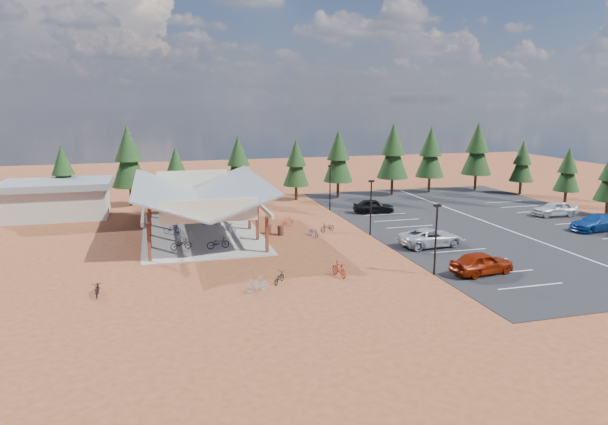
# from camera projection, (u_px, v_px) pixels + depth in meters

# --- Properties ---
(ground) EXTENTS (140.00, 140.00, 0.00)m
(ground) POSITION_uv_depth(u_px,v_px,m) (325.00, 244.00, 46.83)
(ground) COLOR #612E19
(ground) RESTS_ON ground
(asphalt_lot) EXTENTS (27.00, 44.00, 0.04)m
(asphalt_lot) POSITION_uv_depth(u_px,v_px,m) (491.00, 224.00, 54.47)
(asphalt_lot) COLOR black
(asphalt_lot) RESTS_ON ground
(concrete_pad) EXTENTS (10.60, 18.60, 0.10)m
(concrete_pad) POSITION_uv_depth(u_px,v_px,m) (201.00, 232.00, 50.83)
(concrete_pad) COLOR gray
(concrete_pad) RESTS_ON ground
(bike_pavilion) EXTENTS (11.65, 19.40, 4.97)m
(bike_pavilion) POSITION_uv_depth(u_px,v_px,m) (200.00, 193.00, 50.06)
(bike_pavilion) COLOR #522517
(bike_pavilion) RESTS_ON concrete_pad
(outbuilding) EXTENTS (11.00, 7.00, 3.90)m
(outbuilding) POSITION_uv_depth(u_px,v_px,m) (57.00, 199.00, 57.18)
(outbuilding) COLOR #ADA593
(outbuilding) RESTS_ON ground
(lamp_post_0) EXTENTS (0.50, 0.25, 5.14)m
(lamp_post_0) POSITION_uv_depth(u_px,v_px,m) (436.00, 234.00, 38.09)
(lamp_post_0) COLOR black
(lamp_post_0) RESTS_ON ground
(lamp_post_1) EXTENTS (0.50, 0.25, 5.14)m
(lamp_post_1) POSITION_uv_depth(u_px,v_px,m) (371.00, 204.00, 49.41)
(lamp_post_1) COLOR black
(lamp_post_1) RESTS_ON ground
(lamp_post_2) EXTENTS (0.50, 0.25, 5.14)m
(lamp_post_2) POSITION_uv_depth(u_px,v_px,m) (330.00, 184.00, 60.74)
(lamp_post_2) COLOR black
(lamp_post_2) RESTS_ON ground
(trash_bin_0) EXTENTS (0.60, 0.60, 0.90)m
(trash_bin_0) POSITION_uv_depth(u_px,v_px,m) (268.00, 229.00, 50.43)
(trash_bin_0) COLOR #462A19
(trash_bin_0) RESTS_ON ground
(trash_bin_1) EXTENTS (0.60, 0.60, 0.90)m
(trash_bin_1) POSITION_uv_depth(u_px,v_px,m) (281.00, 230.00, 49.95)
(trash_bin_1) COLOR #462A19
(trash_bin_1) RESTS_ON ground
(pine_0) EXTENTS (3.18, 3.18, 7.40)m
(pine_0) POSITION_uv_depth(u_px,v_px,m) (63.00, 171.00, 59.74)
(pine_0) COLOR #382314
(pine_0) RESTS_ON ground
(pine_1) EXTENTS (4.07, 4.07, 9.48)m
(pine_1) POSITION_uv_depth(u_px,v_px,m) (129.00, 157.00, 62.68)
(pine_1) COLOR #382314
(pine_1) RESTS_ON ground
(pine_2) EXTENTS (2.98, 2.98, 6.93)m
(pine_2) POSITION_uv_depth(u_px,v_px,m) (176.00, 170.00, 63.46)
(pine_2) COLOR #382314
(pine_2) RESTS_ON ground
(pine_3) EXTENTS (3.49, 3.49, 8.14)m
(pine_3) POSITION_uv_depth(u_px,v_px,m) (238.00, 162.00, 64.86)
(pine_3) COLOR #382314
(pine_3) RESTS_ON ground
(pine_4) EXTENTS (3.26, 3.26, 7.60)m
(pine_4) POSITION_uv_depth(u_px,v_px,m) (296.00, 163.00, 66.69)
(pine_4) COLOR #382314
(pine_4) RESTS_ON ground
(pine_5) EXTENTS (3.74, 3.74, 8.71)m
(pine_5) POSITION_uv_depth(u_px,v_px,m) (338.00, 156.00, 68.06)
(pine_5) COLOR #382314
(pine_5) RESTS_ON ground
(pine_6) EXTENTS (4.04, 4.04, 9.41)m
(pine_6) POSITION_uv_depth(u_px,v_px,m) (393.00, 151.00, 69.85)
(pine_6) COLOR #382314
(pine_6) RESTS_ON ground
(pine_7) EXTENTS (3.80, 3.80, 8.86)m
(pine_7) POSITION_uv_depth(u_px,v_px,m) (431.00, 152.00, 71.95)
(pine_7) COLOR #382314
(pine_7) RESTS_ON ground
(pine_8) EXTENTS (4.02, 4.02, 9.38)m
(pine_8) POSITION_uv_depth(u_px,v_px,m) (477.00, 149.00, 73.41)
(pine_8) COLOR #382314
(pine_8) RESTS_ON ground
(pine_12) EXTENTS (2.95, 2.95, 6.88)m
(pine_12) POSITION_uv_depth(u_px,v_px,m) (568.00, 170.00, 63.71)
(pine_12) COLOR #382314
(pine_12) RESTS_ON ground
(pine_13) EXTENTS (3.05, 3.05, 7.10)m
(pine_13) POSITION_uv_depth(u_px,v_px,m) (522.00, 162.00, 71.00)
(pine_13) COLOR #382314
(pine_13) RESTS_ON ground
(bike_0) EXTENTS (1.86, 0.99, 0.93)m
(bike_0) POSITION_uv_depth(u_px,v_px,m) (181.00, 244.00, 44.80)
(bike_0) COLOR black
(bike_0) RESTS_ON concrete_pad
(bike_1) EXTENTS (1.81, 0.64, 1.07)m
(bike_1) POSITION_uv_depth(u_px,v_px,m) (187.00, 237.00, 46.72)
(bike_1) COLOR #999CA2
(bike_1) RESTS_ON concrete_pad
(bike_2) EXTENTS (1.56, 0.58, 0.81)m
(bike_2) POSITION_uv_depth(u_px,v_px,m) (172.00, 229.00, 50.18)
(bike_2) COLOR navy
(bike_2) RESTS_ON concrete_pad
(bike_3) EXTENTS (1.57, 0.80, 0.91)m
(bike_3) POSITION_uv_depth(u_px,v_px,m) (173.00, 215.00, 56.29)
(bike_3) COLOR maroon
(bike_3) RESTS_ON concrete_pad
(bike_4) EXTENTS (1.93, 0.86, 0.98)m
(bike_4) POSITION_uv_depth(u_px,v_px,m) (218.00, 243.00, 45.05)
(bike_4) COLOR black
(bike_4) RESTS_ON concrete_pad
(bike_5) EXTENTS (1.64, 0.47, 0.98)m
(bike_5) POSITION_uv_depth(u_px,v_px,m) (227.00, 228.00, 50.19)
(bike_5) COLOR #9EA2A7
(bike_5) RESTS_ON concrete_pad
(bike_6) EXTENTS (1.65, 0.61, 0.86)m
(bike_6) POSITION_uv_depth(u_px,v_px,m) (210.00, 221.00, 53.67)
(bike_6) COLOR navy
(bike_6) RESTS_ON concrete_pad
(bike_7) EXTENTS (1.54, 0.67, 0.89)m
(bike_7) POSITION_uv_depth(u_px,v_px,m) (229.00, 212.00, 57.84)
(bike_7) COLOR maroon
(bike_7) RESTS_ON concrete_pad
(bike_8) EXTENTS (0.70, 1.86, 0.97)m
(bike_8) POSITION_uv_depth(u_px,v_px,m) (97.00, 288.00, 34.52)
(bike_8) COLOR black
(bike_8) RESTS_ON ground
(bike_11) EXTENTS (0.87, 1.88, 1.09)m
(bike_11) POSITION_uv_depth(u_px,v_px,m) (339.00, 269.00, 38.20)
(bike_11) COLOR maroon
(bike_11) RESTS_ON ground
(bike_12) EXTENTS (1.34, 1.58, 0.81)m
(bike_12) POSITION_uv_depth(u_px,v_px,m) (279.00, 278.00, 36.82)
(bike_12) COLOR black
(bike_12) RESTS_ON ground
(bike_13) EXTENTS (1.68, 0.99, 0.98)m
(bike_13) POSITION_uv_depth(u_px,v_px,m) (257.00, 285.00, 35.18)
(bike_13) COLOR gray
(bike_13) RESTS_ON ground
(bike_14) EXTENTS (0.94, 1.65, 0.82)m
(bike_14) POSITION_uv_depth(u_px,v_px,m) (314.00, 232.00, 49.62)
(bike_14) COLOR navy
(bike_14) RESTS_ON ground
(bike_15) EXTENTS (1.83, 1.39, 1.10)m
(bike_15) POSITION_uv_depth(u_px,v_px,m) (287.00, 222.00, 53.05)
(bike_15) COLOR #973B1E
(bike_15) RESTS_ON ground
(bike_16) EXTENTS (1.75, 1.21, 0.87)m
(bike_16) POSITION_uv_depth(u_px,v_px,m) (327.00, 227.00, 51.24)
(bike_16) COLOR black
(bike_16) RESTS_ON ground
(car_0) EXTENTS (4.95, 2.55, 1.61)m
(car_0) POSITION_uv_depth(u_px,v_px,m) (482.00, 263.00, 38.65)
(car_0) COLOR maroon
(car_0) RESTS_ON asphalt_lot
(car_2) EXTENTS (5.73, 2.99, 1.54)m
(car_2) POSITION_uv_depth(u_px,v_px,m) (431.00, 237.00, 45.96)
(car_2) COLOR #A4A6AB
(car_2) RESTS_ON asphalt_lot
(car_4) EXTENTS (4.70, 2.48, 1.53)m
(car_4) POSITION_uv_depth(u_px,v_px,m) (374.00, 206.00, 59.57)
(car_4) COLOR black
(car_4) RESTS_ON asphalt_lot
(car_7) EXTENTS (5.52, 2.56, 1.56)m
(car_7) POSITION_uv_depth(u_px,v_px,m) (597.00, 223.00, 51.45)
(car_7) COLOR navy
(car_7) RESTS_ON asphalt_lot
(car_8) EXTENTS (4.87, 2.20, 1.62)m
(car_8) POSITION_uv_depth(u_px,v_px,m) (555.00, 209.00, 57.93)
(car_8) COLOR #AFB3B7
(car_8) RESTS_ON asphalt_lot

